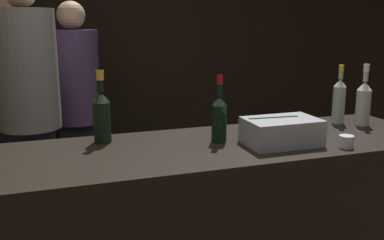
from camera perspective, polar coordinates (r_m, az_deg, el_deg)
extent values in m
cube|color=black|center=(4.07, -9.82, 10.86)|extent=(6.40, 0.06, 2.80)
cube|color=black|center=(2.22, 0.29, -15.53)|extent=(2.52, 0.68, 0.97)
cube|color=#9EA0A5|center=(2.09, 11.84, -1.52)|extent=(0.35, 0.23, 0.13)
cylinder|color=#B2B7AD|center=(2.07, 13.20, -0.84)|extent=(0.28, 0.10, 0.06)
cylinder|color=black|center=(2.11, 10.75, -0.51)|extent=(0.26, 0.09, 0.07)
cylinder|color=silver|center=(2.13, 19.88, -2.73)|extent=(0.07, 0.07, 0.06)
sphere|color=#EFB256|center=(2.13, 19.88, -2.65)|extent=(0.03, 0.03, 0.03)
cylinder|color=#B2B7AD|center=(2.61, 21.82, 1.53)|extent=(0.08, 0.08, 0.20)
cone|color=#B2B7AD|center=(2.59, 22.05, 4.23)|extent=(0.08, 0.08, 0.05)
cylinder|color=#B2B7AD|center=(2.58, 22.19, 5.84)|extent=(0.03, 0.03, 0.10)
cylinder|color=silver|center=(2.57, 22.25, 6.44)|extent=(0.03, 0.03, 0.04)
cylinder|color=black|center=(2.09, 3.63, -0.48)|extent=(0.08, 0.08, 0.18)
cone|color=black|center=(2.07, 3.68, 2.60)|extent=(0.08, 0.08, 0.05)
cylinder|color=black|center=(2.05, 3.71, 4.62)|extent=(0.03, 0.03, 0.10)
cylinder|color=maroon|center=(2.05, 3.72, 5.39)|extent=(0.03, 0.03, 0.05)
cylinder|color=black|center=(2.12, -11.89, -0.31)|extent=(0.09, 0.09, 0.20)
cone|color=black|center=(2.10, -12.06, 3.02)|extent=(0.09, 0.09, 0.05)
cylinder|color=black|center=(2.09, -12.16, 5.10)|extent=(0.03, 0.03, 0.10)
cylinder|color=gold|center=(2.08, -12.19, 5.86)|extent=(0.04, 0.04, 0.05)
cylinder|color=#9EA899|center=(2.61, 18.95, 1.91)|extent=(0.07, 0.07, 0.21)
cone|color=#9EA899|center=(2.59, 19.16, 4.69)|extent=(0.07, 0.07, 0.04)
cylinder|color=#9EA899|center=(2.58, 19.27, 6.05)|extent=(0.03, 0.03, 0.08)
cylinder|color=gold|center=(2.58, 19.30, 6.53)|extent=(0.03, 0.03, 0.04)
cube|color=black|center=(3.65, -22.45, -6.09)|extent=(0.30, 0.22, 0.82)
cylinder|color=#60564C|center=(3.49, -23.58, 6.12)|extent=(0.40, 0.40, 0.74)
cube|color=black|center=(3.16, -19.97, -8.48)|extent=(0.30, 0.22, 0.85)
cylinder|color=slate|center=(2.97, -21.20, 6.28)|extent=(0.39, 0.39, 0.77)
cube|color=black|center=(3.59, -14.65, -6.21)|extent=(0.28, 0.21, 0.77)
cylinder|color=#473356|center=(3.42, -15.36, 5.58)|extent=(0.37, 0.37, 0.71)
sphere|color=tan|center=(3.40, -15.85, 13.29)|extent=(0.21, 0.21, 0.21)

